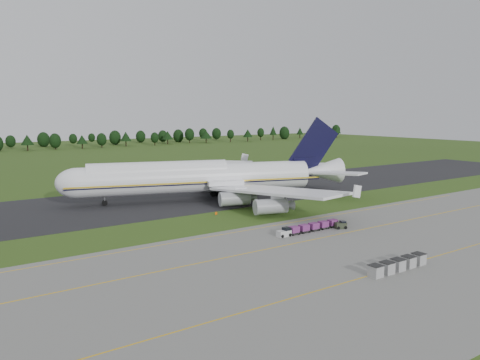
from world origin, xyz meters
TOP-DOWN VIEW (x-y plane):
  - ground at (0.00, 0.00)m, footprint 600.00×600.00m
  - apron at (0.00, -34.00)m, footprint 300.00×52.00m
  - taxiway at (0.00, 28.00)m, footprint 300.00×40.00m
  - apron_markings at (0.00, -26.98)m, footprint 300.00×30.20m
  - tree_line at (0.80, 218.64)m, footprint 527.12×22.64m
  - aircraft at (1.57, 21.71)m, footprint 75.23×70.13m
  - baggage_train at (1.71, -17.38)m, footprint 14.60×1.55m
  - utility_cart at (8.69, -19.12)m, footprint 2.45×1.96m
  - uld_row at (-2.42, -40.81)m, footprint 11.30×1.70m
  - edge_markers at (0.69, 5.22)m, footprint 11.35×0.30m

SIDE VIEW (x-z plane):
  - ground at x=0.00m, z-range 0.00..0.00m
  - apron at x=0.00m, z-range 0.00..0.06m
  - taxiway at x=0.00m, z-range 0.00..0.08m
  - apron_markings at x=0.00m, z-range 0.06..0.07m
  - edge_markers at x=0.69m, z-range -0.03..0.57m
  - utility_cart at x=8.69m, z-range 0.05..1.22m
  - baggage_train at x=1.71m, z-range 0.12..1.61m
  - uld_row at x=-2.42m, z-range 0.06..1.75m
  - tree_line at x=0.80m, z-range 0.40..11.53m
  - aircraft at x=1.57m, z-range -4.53..16.60m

